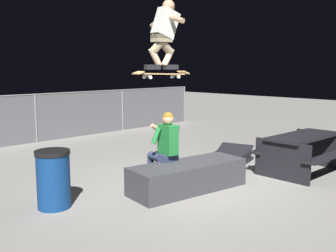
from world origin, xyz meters
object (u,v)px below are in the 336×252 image
at_px(kicker_ramp, 230,159).
at_px(skater_airborne, 164,31).
at_px(ledge_box_main, 188,176).
at_px(person_sitting_on_ledge, 164,145).
at_px(skateboard, 162,74).
at_px(trash_bin, 53,179).
at_px(picnic_table_back, 303,147).

bearing_deg(kicker_ramp, skater_airborne, -173.65).
relative_size(ledge_box_main, person_sitting_on_ledge, 1.57).
height_order(person_sitting_on_ledge, kicker_ramp, person_sitting_on_ledge).
height_order(person_sitting_on_ledge, skateboard, skateboard).
bearing_deg(skater_airborne, ledge_box_main, -66.55).
distance_m(ledge_box_main, skateboard, 1.76).
height_order(skater_airborne, trash_bin, skater_airborne).
bearing_deg(person_sitting_on_ledge, kicker_ramp, 5.11).
height_order(skater_airborne, kicker_ramp, skater_airborne).
relative_size(ledge_box_main, skater_airborne, 1.82).
distance_m(person_sitting_on_ledge, picnic_table_back, 2.85).
height_order(skater_airborne, picnic_table_back, skater_airborne).
xyz_separation_m(skater_airborne, picnic_table_back, (2.59, -1.22, -2.12)).
height_order(kicker_ramp, picnic_table_back, picnic_table_back).
bearing_deg(ledge_box_main, kicker_ramp, 17.07).
relative_size(skater_airborne, kicker_ramp, 0.89).
xyz_separation_m(person_sitting_on_ledge, kicker_ramp, (2.18, 0.19, -0.65)).
xyz_separation_m(skateboard, skater_airborne, (0.06, -0.01, 0.69)).
bearing_deg(picnic_table_back, trash_bin, 159.30).
bearing_deg(skater_airborne, skateboard, 170.59).
bearing_deg(skateboard, picnic_table_back, -25.02).
bearing_deg(picnic_table_back, person_sitting_on_ledge, 153.30).
distance_m(skater_airborne, kicker_ramp, 3.39).
distance_m(ledge_box_main, skater_airborne, 2.42).
bearing_deg(kicker_ramp, person_sitting_on_ledge, -174.89).
relative_size(person_sitting_on_ledge, skater_airborne, 1.16).
xyz_separation_m(kicker_ramp, picnic_table_back, (0.36, -1.47, 0.43)).
height_order(skateboard, kicker_ramp, skateboard).
xyz_separation_m(kicker_ramp, trash_bin, (-4.06, 0.20, 0.36)).
relative_size(skater_airborne, picnic_table_back, 0.64).
distance_m(kicker_ramp, picnic_table_back, 1.57).
xyz_separation_m(skater_airborne, trash_bin, (-1.83, 0.45, -2.19)).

